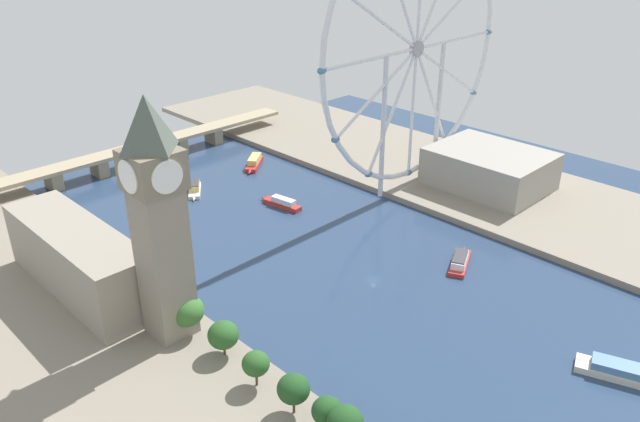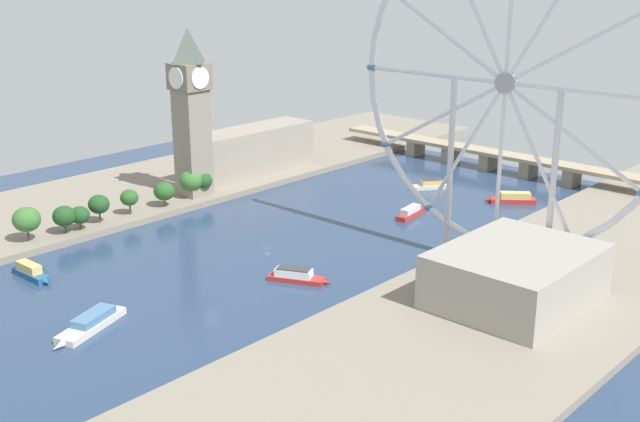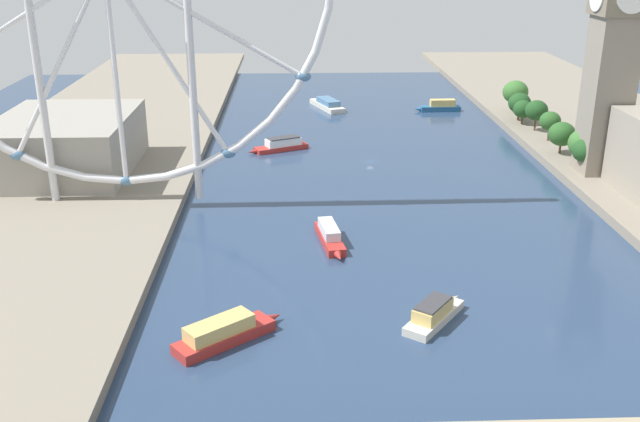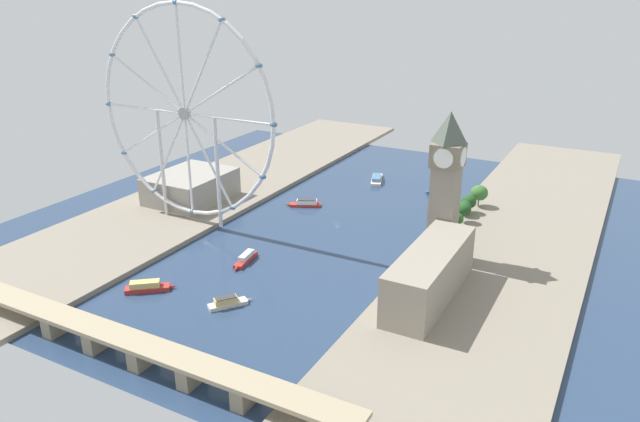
% 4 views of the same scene
% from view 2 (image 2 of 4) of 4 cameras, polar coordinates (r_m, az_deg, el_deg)
% --- Properties ---
extents(ground_plane, '(388.83, 388.83, 0.00)m').
position_cam_2_polar(ground_plane, '(343.43, -3.77, -2.63)').
color(ground_plane, navy).
extents(riverbank_left, '(90.00, 520.00, 3.00)m').
position_cam_2_polar(riverbank_left, '(424.94, -14.10, 1.09)').
color(riverbank_left, gray).
rests_on(riverbank_left, ground_plane).
extents(riverbank_right, '(90.00, 520.00, 3.00)m').
position_cam_2_polar(riverbank_right, '(280.27, 12.11, -7.54)').
color(riverbank_right, gray).
rests_on(riverbank_right, ground_plane).
extents(clock_tower, '(17.00, 17.00, 82.99)m').
position_cam_2_polar(clock_tower, '(403.31, -9.11, 7.07)').
color(clock_tower, gray).
rests_on(clock_tower, riverbank_left).
extents(parliament_block, '(22.00, 78.17, 25.32)m').
position_cam_2_polar(parliament_block, '(446.47, -4.96, 4.23)').
color(parliament_block, gray).
rests_on(parliament_block, riverbank_left).
extents(tree_row_embankment, '(13.64, 103.83, 14.98)m').
position_cam_2_polar(tree_row_embankment, '(381.73, -13.89, 0.78)').
color(tree_row_embankment, '#513823').
rests_on(tree_row_embankment, riverbank_left).
extents(ferris_wheel, '(133.23, 3.20, 136.07)m').
position_cam_2_polar(ferris_wheel, '(312.51, 12.98, 8.71)').
color(ferris_wheel, silver).
rests_on(ferris_wheel, riverbank_right).
extents(riverside_hall, '(44.87, 57.08, 19.24)m').
position_cam_2_polar(riverside_hall, '(288.87, 13.71, -4.46)').
color(riverside_hall, gray).
rests_on(riverside_hall, riverbank_right).
extents(river_bridge, '(200.83, 13.15, 11.23)m').
position_cam_2_polar(river_bridge, '(476.60, 11.83, 3.85)').
color(river_bridge, tan).
rests_on(river_bridge, ground_plane).
extents(tour_boat_0, '(23.11, 19.61, 5.43)m').
position_cam_2_polar(tour_boat_0, '(415.66, 13.48, 0.87)').
color(tour_boat_0, '#B22D28').
rests_on(tour_boat_0, ground_plane).
extents(tour_boat_1, '(24.69, 15.11, 5.17)m').
position_cam_2_polar(tour_boat_1, '(308.54, -1.72, -4.58)').
color(tour_boat_1, '#B22D28').
rests_on(tour_boat_1, ground_plane).
extents(tour_boat_2, '(7.99, 25.41, 4.88)m').
position_cam_2_polar(tour_boat_2, '(386.20, 6.49, -0.07)').
color(tour_boat_2, '#B22D28').
rests_on(tour_boat_2, ground_plane).
extents(tour_boat_3, '(17.08, 33.12, 4.95)m').
position_cam_2_polar(tour_boat_3, '(281.38, -15.89, -7.62)').
color(tour_boat_3, beige).
rests_on(tour_boat_3, ground_plane).
extents(tour_boat_4, '(16.58, 20.24, 5.22)m').
position_cam_2_polar(tour_boat_4, '(432.85, 7.76, 1.85)').
color(tour_boat_4, beige).
rests_on(tour_boat_4, ground_plane).
extents(tour_boat_5, '(22.90, 5.61, 5.81)m').
position_cam_2_polar(tour_boat_5, '(330.23, -19.76, -4.10)').
color(tour_boat_5, '#235684').
rests_on(tour_boat_5, ground_plane).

